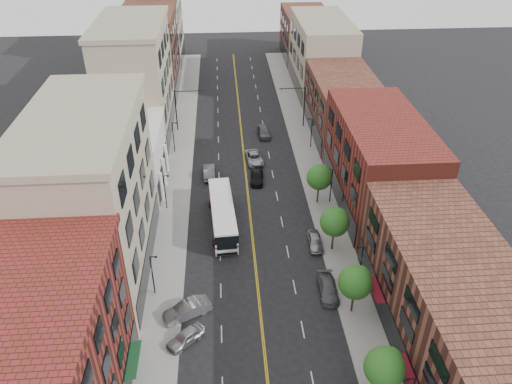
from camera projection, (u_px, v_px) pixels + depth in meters
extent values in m
plane|color=black|center=(264.00, 348.00, 47.22)|extent=(220.00, 220.00, 0.00)
cube|color=gray|center=(179.00, 167.00, 75.91)|extent=(4.00, 110.00, 0.15)
cube|color=gray|center=(309.00, 162.00, 77.10)|extent=(4.00, 110.00, 0.15)
cube|color=maroon|center=(46.00, 363.00, 37.38)|extent=(10.00, 16.00, 14.00)
cube|color=gray|center=(93.00, 200.00, 52.22)|extent=(10.00, 22.00, 18.00)
cube|color=silver|center=(125.00, 159.00, 70.01)|extent=(10.00, 14.00, 8.00)
cube|color=gray|center=(136.00, 82.00, 81.54)|extent=(10.00, 20.00, 18.00)
cube|color=brown|center=(150.00, 53.00, 99.12)|extent=(10.00, 20.00, 15.00)
cube|color=gray|center=(158.00, 18.00, 112.84)|extent=(10.00, 16.00, 20.00)
cube|color=brown|center=(450.00, 301.00, 45.52)|extent=(10.00, 26.00, 10.00)
cube|color=maroon|center=(379.00, 162.00, 65.09)|extent=(10.00, 22.00, 12.00)
cube|color=brown|center=(343.00, 106.00, 83.23)|extent=(10.00, 20.00, 10.00)
cube|color=gray|center=(321.00, 55.00, 99.74)|extent=(10.00, 22.00, 14.00)
cube|color=brown|center=(305.00, 35.00, 117.31)|extent=(10.00, 18.00, 11.00)
sphere|color=#1D5719|center=(384.00, 368.00, 40.55)|extent=(3.40, 3.40, 3.40)
sphere|color=#1D5719|center=(390.00, 359.00, 40.64)|extent=(2.04, 2.04, 2.04)
cylinder|color=black|center=(352.00, 302.00, 50.36)|extent=(0.22, 0.22, 2.50)
sphere|color=#1D5719|center=(355.00, 282.00, 48.93)|extent=(3.40, 3.40, 3.40)
sphere|color=#1D5719|center=(360.00, 276.00, 49.02)|extent=(2.04, 2.04, 2.04)
cylinder|color=black|center=(333.00, 240.00, 58.74)|extent=(0.22, 0.22, 2.50)
sphere|color=#1D5719|center=(335.00, 222.00, 57.31)|extent=(3.40, 3.40, 3.40)
sphere|color=#1D5719|center=(339.00, 216.00, 57.40)|extent=(2.04, 2.04, 2.04)
cylinder|color=black|center=(318.00, 194.00, 67.12)|extent=(0.22, 0.22, 2.50)
sphere|color=#1D5719|center=(319.00, 177.00, 65.69)|extent=(3.40, 3.40, 3.40)
sphere|color=#1D5719|center=(323.00, 172.00, 65.78)|extent=(2.04, 2.04, 2.04)
cylinder|color=black|center=(153.00, 275.00, 51.83)|extent=(0.14, 0.14, 5.00)
cylinder|color=black|center=(153.00, 257.00, 50.49)|extent=(0.70, 0.10, 0.10)
cube|color=black|center=(156.00, 257.00, 50.54)|extent=(0.28, 0.14, 0.14)
cube|color=#19592D|center=(152.00, 269.00, 51.34)|extent=(0.04, 0.55, 0.35)
cylinder|color=black|center=(165.00, 192.00, 65.24)|extent=(0.14, 0.14, 5.00)
cylinder|color=black|center=(166.00, 176.00, 63.90)|extent=(0.70, 0.10, 0.10)
cube|color=black|center=(168.00, 176.00, 63.94)|extent=(0.28, 0.14, 0.14)
cube|color=#19592D|center=(164.00, 186.00, 64.75)|extent=(0.04, 0.55, 0.35)
cylinder|color=black|center=(173.00, 137.00, 78.64)|extent=(0.14, 0.14, 5.00)
cylinder|color=black|center=(174.00, 123.00, 77.31)|extent=(0.70, 0.10, 0.10)
cube|color=black|center=(176.00, 123.00, 77.35)|extent=(0.28, 0.14, 0.14)
cube|color=#19592D|center=(173.00, 132.00, 78.15)|extent=(0.04, 0.55, 0.35)
cylinder|color=black|center=(411.00, 379.00, 38.36)|extent=(0.70, 0.10, 0.10)
cube|color=black|center=(408.00, 380.00, 38.37)|extent=(0.28, 0.14, 0.14)
cylinder|color=black|center=(361.00, 265.00, 53.14)|extent=(0.14, 0.14, 5.00)
cylinder|color=black|center=(360.00, 247.00, 51.76)|extent=(0.70, 0.10, 0.10)
cube|color=black|center=(358.00, 248.00, 51.77)|extent=(0.28, 0.14, 0.14)
cube|color=#19592D|center=(362.00, 259.00, 52.65)|extent=(0.04, 0.55, 0.35)
cylinder|color=black|center=(331.00, 186.00, 66.55)|extent=(0.14, 0.14, 5.00)
cylinder|color=black|center=(330.00, 170.00, 65.17)|extent=(0.70, 0.10, 0.10)
cube|color=black|center=(328.00, 170.00, 65.18)|extent=(0.28, 0.14, 0.14)
cube|color=#19592D|center=(332.00, 180.00, 66.06)|extent=(0.04, 0.55, 0.35)
cylinder|color=black|center=(311.00, 133.00, 79.95)|extent=(0.14, 0.14, 5.00)
cylinder|color=black|center=(310.00, 119.00, 78.58)|extent=(0.70, 0.10, 0.10)
cube|color=black|center=(309.00, 119.00, 78.59)|extent=(0.28, 0.14, 0.14)
cube|color=#19592D|center=(312.00, 128.00, 79.46)|extent=(0.04, 0.55, 0.35)
cylinder|color=black|center=(176.00, 110.00, 84.75)|extent=(0.18, 0.18, 7.20)
cylinder|color=black|center=(188.00, 91.00, 83.04)|extent=(4.40, 0.12, 0.12)
imported|color=black|center=(199.00, 93.00, 83.36)|extent=(0.15, 0.18, 0.90)
cylinder|color=black|center=(304.00, 107.00, 86.06)|extent=(0.18, 0.18, 7.20)
cylinder|color=black|center=(292.00, 88.00, 84.08)|extent=(4.40, 0.12, 0.12)
imported|color=black|center=(282.00, 91.00, 84.19)|extent=(0.15, 0.18, 0.90)
cube|color=silver|center=(223.00, 214.00, 62.64)|extent=(3.54, 12.72, 3.04)
cube|color=black|center=(222.00, 209.00, 62.25)|extent=(3.58, 12.77, 1.10)
cube|color=#A30B1F|center=(223.00, 216.00, 62.81)|extent=(3.58, 12.77, 0.23)
cube|color=black|center=(227.00, 244.00, 57.25)|extent=(2.30, 0.21, 1.68)
cylinder|color=black|center=(214.00, 244.00, 59.66)|extent=(0.36, 1.02, 1.01)
cylinder|color=black|center=(237.00, 242.00, 59.98)|extent=(0.36, 1.02, 1.01)
cylinder|color=black|center=(210.00, 204.00, 66.64)|extent=(0.36, 1.02, 1.01)
cylinder|color=black|center=(231.00, 203.00, 66.95)|extent=(0.36, 1.02, 1.01)
imported|color=#999AA0|center=(186.00, 337.00, 47.47)|extent=(4.03, 3.80, 1.35)
imported|color=#9C9EA4|center=(187.00, 310.00, 50.25)|extent=(5.11, 3.71, 1.61)
imported|color=#505055|center=(328.00, 289.00, 52.95)|extent=(2.06, 4.79, 1.37)
imported|color=#93969A|center=(315.00, 241.00, 59.71)|extent=(1.73, 4.11, 1.39)
imported|color=#545359|center=(209.00, 172.00, 73.30)|extent=(1.84, 4.79, 1.56)
imported|color=black|center=(257.00, 177.00, 72.30)|extent=(2.25, 4.75, 1.34)
imported|color=#9CA0A3|center=(254.00, 158.00, 76.94)|extent=(2.99, 5.46, 1.45)
imported|color=#4F4F54|center=(264.00, 132.00, 84.57)|extent=(2.27, 4.87, 1.62)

